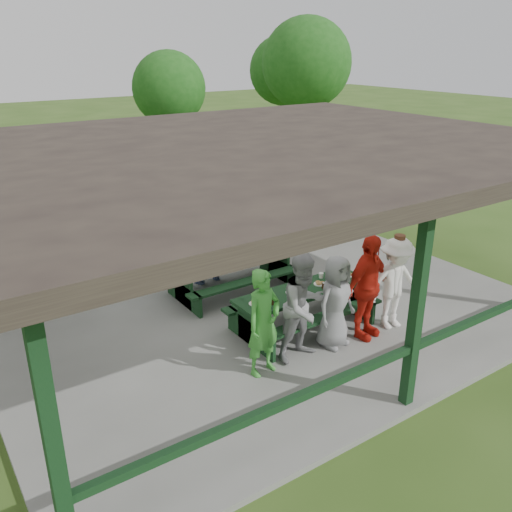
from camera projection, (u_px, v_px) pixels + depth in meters
ground at (258, 309)px, 10.82m from camera, size 90.00×90.00×0.00m
concrete_slab at (258, 306)px, 10.80m from camera, size 10.00×8.00×0.10m
pavilion_structure at (258, 150)px, 9.66m from camera, size 10.60×8.60×3.24m
picnic_table_near at (303, 303)px, 9.77m from camera, size 2.62×1.39×0.75m
picnic_table_far at (234, 270)px, 11.19m from camera, size 2.69×1.39×0.75m
table_setting at (303, 287)px, 9.67m from camera, size 2.33×0.45×0.10m
contestant_green at (264, 323)px, 8.27m from camera, size 0.69×0.51×1.74m
contestant_grey_left at (304, 307)px, 8.67m from camera, size 0.93×0.75×1.82m
contestant_grey_mid at (335, 302)px, 9.06m from camera, size 0.87×0.64×1.63m
contestant_red at (367, 287)px, 9.29m from camera, size 1.17×0.66×1.89m
contestant_white_fedora at (395, 283)px, 9.64m from camera, size 1.20×0.82×1.77m
spectator_lblue at (206, 244)px, 11.55m from camera, size 1.58×0.53×1.69m
spectator_blue at (128, 251)px, 11.23m from camera, size 0.68×0.52×1.65m
spectator_grey at (265, 230)px, 12.60m from camera, size 0.81×0.66×1.56m
pickup_truck at (184, 170)px, 19.12m from camera, size 5.63×2.81×1.53m
tree_mid at (169, 89)px, 22.25m from camera, size 3.01×3.01×4.71m
tree_right at (306, 63)px, 23.38m from camera, size 3.88×3.88×6.06m
tree_far_right at (284, 71)px, 27.13m from camera, size 3.44×3.44×5.37m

